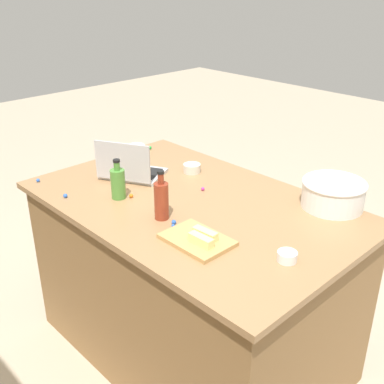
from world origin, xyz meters
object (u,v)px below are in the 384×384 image
at_px(bottle_soy, 161,200).
at_px(ramekin_small, 287,256).
at_px(laptop, 130,170).
at_px(bottle_olive, 118,183).
at_px(butter_stick_left, 205,234).
at_px(ramekin_medium, 136,149).
at_px(ramekin_wide, 192,168).
at_px(cutting_board, 197,240).
at_px(mixing_bowl_large, 333,193).
at_px(butter_stick_right, 201,240).

bearing_deg(bottle_soy, ramekin_small, -168.65).
distance_m(laptop, bottle_soy, 0.49).
height_order(bottle_olive, butter_stick_left, bottle_olive).
relative_size(laptop, butter_stick_left, 3.43).
xyz_separation_m(ramekin_medium, ramekin_wide, (-0.45, -0.03, -0.00)).
bearing_deg(bottle_olive, laptop, -49.90).
height_order(bottle_olive, cutting_board, bottle_olive).
height_order(mixing_bowl_large, ramekin_wide, mixing_bowl_large).
xyz_separation_m(cutting_board, ramekin_medium, (0.99, -0.46, 0.02)).
bearing_deg(ramekin_medium, butter_stick_left, 156.65).
bearing_deg(mixing_bowl_large, laptop, 26.98).
distance_m(mixing_bowl_large, butter_stick_left, 0.67).
bearing_deg(mixing_bowl_large, cutting_board, 72.90).
bearing_deg(butter_stick_left, cutting_board, 46.25).
bearing_deg(ramekin_medium, cutting_board, 155.11).
relative_size(butter_stick_left, ramekin_wide, 1.18).
bearing_deg(ramekin_medium, ramekin_small, 166.70).
bearing_deg(butter_stick_left, laptop, -13.80).
bearing_deg(butter_stick_right, ramekin_small, -149.57).
height_order(butter_stick_left, ramekin_wide, butter_stick_left).
height_order(mixing_bowl_large, ramekin_medium, mixing_bowl_large).
distance_m(laptop, ramekin_wide, 0.34).
bearing_deg(ramekin_small, butter_stick_left, 21.78).
xyz_separation_m(butter_stick_left, butter_stick_right, (-0.02, 0.05, 0.00)).
height_order(bottle_soy, ramekin_wide, bottle_soy).
relative_size(laptop, mixing_bowl_large, 1.29).
relative_size(butter_stick_right, ramekin_medium, 1.08).
relative_size(butter_stick_left, ramekin_medium, 1.08).
relative_size(cutting_board, ramekin_small, 3.64).
height_order(mixing_bowl_large, butter_stick_left, mixing_bowl_large).
xyz_separation_m(bottle_soy, ramekin_small, (-0.58, -0.12, -0.07)).
xyz_separation_m(bottle_soy, butter_stick_left, (-0.27, 0.01, -0.05)).
distance_m(bottle_soy, butter_stick_left, 0.28).
xyz_separation_m(bottle_olive, butter_stick_right, (-0.60, 0.04, -0.04)).
height_order(laptop, bottle_olive, laptop).
relative_size(ramekin_medium, ramekin_wide, 1.09).
distance_m(butter_stick_right, ramekin_wide, 0.78).
bearing_deg(bottle_soy, butter_stick_left, 178.57).
height_order(laptop, ramekin_wide, laptop).
xyz_separation_m(laptop, cutting_board, (-0.71, 0.20, -0.04)).
height_order(bottle_olive, ramekin_wide, bottle_olive).
bearing_deg(laptop, bottle_soy, 159.33).
relative_size(mixing_bowl_large, cutting_board, 1.06).
distance_m(bottle_soy, butter_stick_right, 0.31).
xyz_separation_m(butter_stick_right, ramekin_medium, (1.03, -0.48, -0.01)).
bearing_deg(ramekin_medium, mixing_bowl_large, -170.02).
bearing_deg(bottle_soy, ramekin_medium, -30.23).
relative_size(mixing_bowl_large, bottle_olive, 1.49).
height_order(cutting_board, ramekin_small, ramekin_small).
bearing_deg(mixing_bowl_large, ramekin_small, 103.57).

